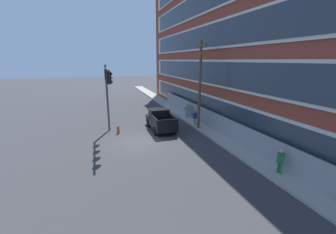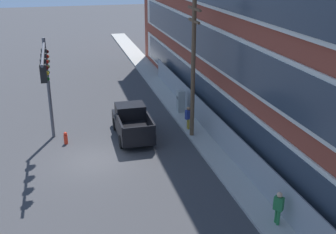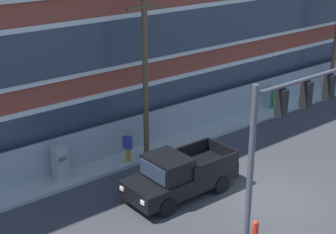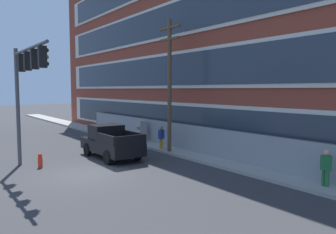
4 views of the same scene
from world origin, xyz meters
name	(u,v)px [view 1 (image 1 of 4)]	position (x,y,z in m)	size (l,w,h in m)	color
ground_plane	(139,142)	(0.00, 0.00, 0.00)	(160.00, 160.00, 0.00)	#38383A
sidewalk_building_side	(213,133)	(0.00, 7.08, 0.08)	(80.00, 1.98, 0.16)	#9E9B93
brick_mill_building	(300,31)	(2.29, 13.39, 9.11)	(54.42, 11.25, 18.19)	brown
chain_link_fence	(232,131)	(2.38, 7.49, 0.96)	(36.38, 0.06, 1.89)	gray
traffic_signal_mast	(107,84)	(-2.08, -2.21, 4.75)	(5.94, 0.43, 6.35)	#4C4C51
pickup_truck_black	(160,120)	(-2.85, 2.69, 0.94)	(4.98, 2.12, 1.97)	black
utility_pole_near_corner	(200,82)	(-1.77, 6.35, 4.67)	(2.15, 0.26, 8.53)	brown
electrical_cabinet	(187,111)	(-6.10, 6.87, 0.88)	(0.58, 0.54, 1.76)	#939993
pedestrian_near_cabinet	(280,161)	(8.24, 6.99, 0.97)	(0.46, 0.44, 1.69)	#236B38
pedestrian_by_fence	(195,117)	(-2.81, 6.43, 0.97)	(0.34, 0.45, 1.69)	#B7932D
fire_hydrant	(118,130)	(-2.74, -1.48, 0.38)	(0.24, 0.24, 0.78)	red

